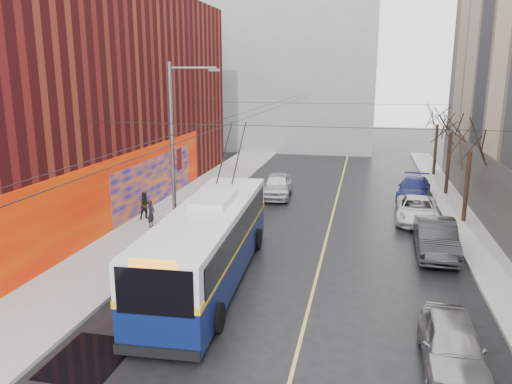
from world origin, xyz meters
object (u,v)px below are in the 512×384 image
at_px(parked_car_b, 436,238).
at_px(pedestrian_b, 146,206).
at_px(pedestrian_a, 151,213).
at_px(tree_mid, 452,121).
at_px(parked_car_d, 414,188).
at_px(following_car, 277,185).
at_px(tree_far, 438,115).
at_px(parked_car_a, 452,344).
at_px(streetlight_pole, 175,146).
at_px(trolleybus, 209,242).
at_px(tree_near, 472,137).
at_px(parked_car_c, 417,210).

xyz_separation_m(parked_car_b, pedestrian_b, (-15.80, 2.13, 0.12)).
bearing_deg(pedestrian_a, tree_mid, -53.60).
relative_size(parked_car_d, following_car, 1.05).
xyz_separation_m(tree_far, parked_car_a, (-3.00, -29.53, -4.40)).
bearing_deg(tree_far, pedestrian_a, -132.10).
xyz_separation_m(streetlight_pole, trolleybus, (3.31, -4.98, -3.17)).
height_order(streetlight_pole, following_car, streetlight_pole).
distance_m(trolleybus, pedestrian_a, 8.05).
height_order(tree_near, tree_mid, tree_mid).
distance_m(tree_mid, pedestrian_a, 21.32).
distance_m(following_car, pedestrian_a, 10.46).
relative_size(tree_far, parked_car_a, 1.52).
distance_m(tree_mid, pedestrian_b, 21.38).
xyz_separation_m(tree_near, pedestrian_b, (-18.06, -3.61, -4.02)).
bearing_deg(tree_near, tree_far, 90.00).
height_order(trolleybus, parked_car_d, trolleybus).
xyz_separation_m(parked_car_b, following_car, (-9.39, 9.70, -0.01)).
bearing_deg(parked_car_b, parked_car_a, -93.17).
bearing_deg(parked_car_a, tree_mid, 83.75).
height_order(tree_far, pedestrian_b, tree_far).
relative_size(following_car, pedestrian_a, 3.15).
distance_m(streetlight_pole, parked_car_a, 15.97).
height_order(tree_near, parked_car_b, tree_near).
bearing_deg(trolleybus, tree_far, 61.65).
bearing_deg(following_car, parked_car_c, -28.56).
relative_size(tree_near, parked_car_a, 1.48).
distance_m(parked_car_a, parked_car_b, 9.83).
bearing_deg(tree_far, following_car, -139.26).
height_order(trolleybus, parked_car_b, trolleybus).
height_order(parked_car_a, parked_car_c, parked_car_a).
relative_size(tree_mid, following_car, 1.39).
xyz_separation_m(tree_near, pedestrian_a, (-17.12, -4.95, -4.06)).
xyz_separation_m(streetlight_pole, parked_car_c, (12.52, 5.82, -4.14)).
bearing_deg(streetlight_pole, parked_car_d, 41.64).
bearing_deg(parked_car_d, pedestrian_b, -141.51).
relative_size(parked_car_b, parked_car_d, 1.00).
distance_m(tree_mid, following_car, 12.83).
relative_size(tree_near, parked_car_d, 1.26).
distance_m(parked_car_d, pedestrian_a, 18.05).
xyz_separation_m(tree_far, pedestrian_b, (-18.06, -17.61, -4.18)).
xyz_separation_m(trolleybus, parked_car_c, (9.21, 10.80, -0.97)).
xyz_separation_m(parked_car_a, following_car, (-8.65, 19.50, 0.08)).
height_order(parked_car_c, pedestrian_b, pedestrian_b).
xyz_separation_m(tree_mid, following_car, (-11.65, -3.03, -4.43)).
bearing_deg(parked_car_b, tree_mid, 81.11).
height_order(parked_car_d, pedestrian_a, pedestrian_a).
distance_m(tree_near, tree_mid, 7.01).
bearing_deg(parked_car_a, parked_car_c, 89.92).
xyz_separation_m(pedestrian_a, pedestrian_b, (-0.94, 1.34, 0.04)).
distance_m(tree_mid, parked_car_b, 13.67).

